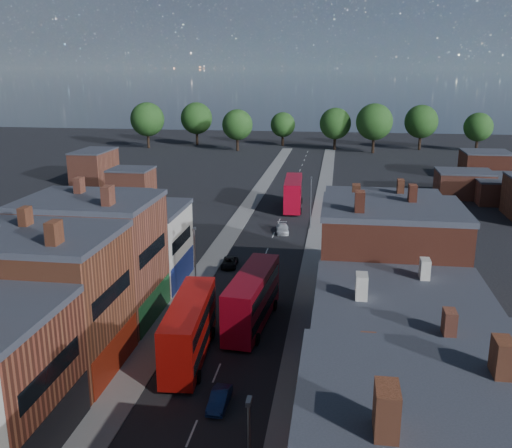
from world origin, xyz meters
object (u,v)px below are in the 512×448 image
(car_3, at_px, (282,229))
(bus_2, at_px, (293,193))
(car_1, at_px, (219,399))
(bus_1, at_px, (252,297))
(car_2, at_px, (229,263))
(bus_0, at_px, (189,328))
(ped_3, at_px, (312,369))

(car_3, bearing_deg, bus_2, 81.53)
(bus_2, bearing_deg, car_1, -93.08)
(bus_1, bearing_deg, car_2, 113.51)
(bus_2, relative_size, car_1, 3.47)
(bus_0, relative_size, bus_2, 0.97)
(bus_1, height_order, car_1, bus_1)
(bus_0, bearing_deg, car_1, -63.33)
(bus_2, distance_m, car_2, 32.07)
(bus_0, distance_m, bus_1, 8.40)
(car_1, relative_size, ped_3, 2.02)
(bus_0, relative_size, car_2, 3.05)
(ped_3, bearing_deg, car_3, 21.08)
(bus_0, relative_size, bus_1, 0.98)
(bus_1, distance_m, bus_2, 47.56)
(bus_0, bearing_deg, car_2, 88.64)
(bus_1, bearing_deg, bus_2, 95.20)
(bus_1, xyz_separation_m, ped_3, (6.20, -9.40, -1.83))
(bus_1, height_order, car_2, bus_1)
(bus_0, relative_size, ped_3, 6.81)
(car_3, height_order, ped_3, ped_3)
(car_2, bearing_deg, bus_0, -89.92)
(bus_2, relative_size, car_3, 2.84)
(bus_1, xyz_separation_m, car_2, (-5.30, 16.02, -2.28))
(car_1, bearing_deg, bus_2, 90.96)
(bus_1, relative_size, bus_2, 0.99)
(bus_2, distance_m, car_1, 61.50)
(bus_2, bearing_deg, car_2, -102.34)
(bus_1, relative_size, ped_3, 6.95)
(bus_1, height_order, bus_2, bus_2)
(bus_0, xyz_separation_m, bus_1, (4.24, 7.25, 0.05))
(bus_0, height_order, car_2, bus_0)
(car_1, relative_size, car_2, 0.91)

